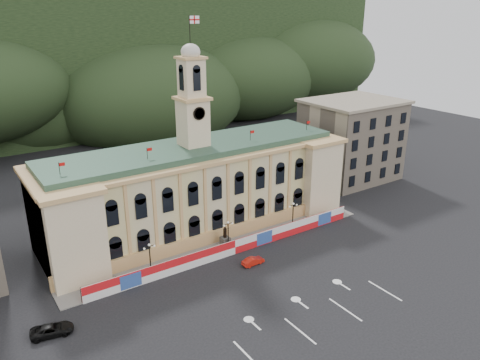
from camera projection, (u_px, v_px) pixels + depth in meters
ground at (293, 298)px, 65.55m from camera, size 260.00×260.00×0.00m
lane_markings at (318, 316)px, 61.66m from camera, size 26.00×10.00×0.02m
hill_ridge at (56, 68)px, 153.80m from camera, size 230.00×80.00×64.00m
city_hall at (196, 187)px, 84.35m from camera, size 56.20×17.60×37.10m
side_building_right at (351, 140)px, 108.91m from camera, size 21.00×17.00×18.60m
hoarding_fence at (235, 247)px, 76.88m from camera, size 50.00×0.44×2.50m
pavement at (226, 247)px, 79.35m from camera, size 56.00×5.50×0.16m
statue at (225, 240)px, 79.16m from camera, size 1.40×1.40×3.72m
lamp_left at (150, 256)px, 70.40m from camera, size 1.96×0.44×5.15m
lamp_center at (228, 233)px, 77.73m from camera, size 1.96×0.44×5.15m
lamp_right at (293, 213)px, 85.05m from camera, size 1.96×0.44×5.15m
red_sedan at (253, 261)px, 73.82m from camera, size 1.53×3.82×1.23m
black_suv at (52, 330)px, 57.90m from camera, size 4.55×6.15×1.43m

